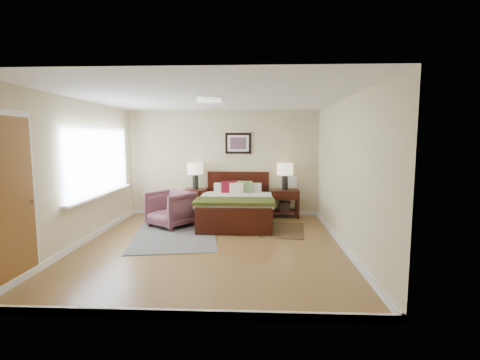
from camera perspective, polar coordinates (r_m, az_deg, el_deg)
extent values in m
plane|color=brown|center=(6.12, -4.79, -10.59)|extent=(5.00, 5.00, 0.00)
cube|color=#C9BA92|center=(8.35, -2.68, 2.81)|extent=(4.50, 0.04, 2.50)
cube|color=#C9BA92|center=(3.43, -10.34, -2.97)|extent=(4.50, 0.04, 2.50)
cube|color=#C9BA92|center=(6.56, -24.80, 1.12)|extent=(0.04, 5.00, 2.50)
cube|color=#C9BA92|center=(6.01, 16.89, 0.99)|extent=(0.04, 5.00, 2.50)
cube|color=white|center=(5.88, -5.03, 13.34)|extent=(4.50, 5.00, 0.02)
cube|color=silver|center=(7.16, -22.15, 2.87)|extent=(0.02, 2.72, 1.32)
cube|color=silver|center=(7.16, -22.05, 2.87)|extent=(0.01, 2.60, 1.20)
cube|color=silver|center=(7.21, -21.57, -2.12)|extent=(0.10, 2.72, 0.04)
cube|color=silver|center=(5.09, -33.61, -2.67)|extent=(0.01, 1.00, 2.18)
cube|color=brown|center=(5.09, -33.49, -3.11)|extent=(0.01, 0.90, 2.10)
cylinder|color=#999999|center=(5.39, -30.88, -3.00)|extent=(0.04, 0.04, 0.04)
cylinder|color=white|center=(5.88, -5.03, 12.95)|extent=(0.40, 0.40, 0.07)
cylinder|color=beige|center=(5.88, -5.03, 13.29)|extent=(0.44, 0.44, 0.01)
cube|color=black|center=(8.37, -0.28, -2.12)|extent=(1.47, 0.06, 1.03)
cube|color=black|center=(6.61, -1.09, -6.80)|extent=(1.47, 0.06, 0.51)
cube|color=black|center=(7.57, -5.90, -4.94)|extent=(0.06, 1.83, 0.17)
cube|color=black|center=(7.49, 4.68, -5.04)|extent=(0.06, 1.83, 0.17)
cube|color=beige|center=(7.48, -0.64, -4.12)|extent=(1.37, 1.81, 0.20)
cube|color=beige|center=(7.35, -0.68, -3.21)|extent=(1.55, 1.58, 0.09)
cube|color=#384213|center=(6.89, -0.90, -3.50)|extent=(1.59, 0.70, 0.06)
cube|color=beige|center=(8.13, -2.63, -1.35)|extent=(0.46, 0.18, 0.24)
cube|color=beige|center=(8.10, 1.90, -1.38)|extent=(0.46, 0.18, 0.24)
cube|color=#5E0A17|center=(8.00, -1.86, -1.21)|extent=(0.36, 0.17, 0.29)
cube|color=#65844C|center=(7.98, 0.77, -1.23)|extent=(0.36, 0.16, 0.29)
cube|color=beige|center=(7.91, -0.58, -1.43)|extent=(0.32, 0.13, 0.26)
cube|color=black|center=(8.28, -0.28, 6.04)|extent=(0.62, 0.03, 0.50)
cube|color=silver|center=(8.26, -0.29, 6.04)|extent=(0.50, 0.01, 0.38)
cube|color=#A52D23|center=(8.25, -0.29, 6.04)|extent=(0.38, 0.01, 0.28)
cube|color=black|center=(8.28, -7.30, -1.63)|extent=(0.55, 0.49, 0.05)
cube|color=black|center=(8.17, -9.21, -4.07)|extent=(0.05, 0.05, 0.60)
cube|color=black|center=(8.08, -5.83, -4.13)|extent=(0.05, 0.05, 0.60)
cube|color=black|center=(8.58, -8.62, -3.53)|extent=(0.05, 0.05, 0.60)
cube|color=black|center=(8.50, -5.41, -3.58)|extent=(0.05, 0.05, 0.60)
cube|color=black|center=(8.07, -7.57, -2.57)|extent=(0.49, 0.03, 0.14)
cube|color=black|center=(8.18, 7.36, -1.77)|extent=(0.65, 0.49, 0.05)
cube|color=black|center=(8.01, 5.35, -4.25)|extent=(0.05, 0.05, 0.60)
cube|color=black|center=(8.06, 9.54, -4.24)|extent=(0.05, 0.05, 0.60)
cube|color=black|center=(8.43, 5.21, -3.70)|extent=(0.05, 0.05, 0.60)
cube|color=black|center=(8.47, 9.19, -3.70)|extent=(0.05, 0.05, 0.60)
cube|color=black|center=(7.97, 7.48, -2.73)|extent=(0.59, 0.03, 0.14)
cube|color=black|center=(8.27, 7.31, -5.05)|extent=(0.59, 0.43, 0.03)
cube|color=black|center=(8.26, 7.31, -4.84)|extent=(0.24, 0.30, 0.03)
cube|color=black|center=(8.25, 7.32, -4.61)|extent=(0.24, 0.30, 0.03)
cube|color=black|center=(8.25, 7.32, -4.37)|extent=(0.24, 0.30, 0.03)
cube|color=black|center=(8.24, 7.32, -4.13)|extent=(0.24, 0.30, 0.03)
cube|color=black|center=(8.23, 7.33, -3.89)|extent=(0.24, 0.30, 0.03)
cube|color=black|center=(8.23, 7.33, -3.65)|extent=(0.24, 0.30, 0.03)
cylinder|color=black|center=(8.25, -7.32, -0.33)|extent=(0.14, 0.14, 0.32)
cylinder|color=black|center=(8.23, -7.34, 0.92)|extent=(0.02, 0.02, 0.06)
cylinder|color=beige|center=(8.22, -7.36, 1.89)|extent=(0.37, 0.37, 0.26)
cylinder|color=black|center=(8.16, 7.38, -0.45)|extent=(0.14, 0.14, 0.32)
cylinder|color=black|center=(8.14, 7.40, 0.80)|extent=(0.02, 0.02, 0.06)
cylinder|color=beige|center=(8.12, 7.41, 1.79)|extent=(0.37, 0.37, 0.26)
imported|color=brown|center=(7.42, -11.29, -4.66)|extent=(1.12, 1.13, 0.74)
cube|color=#0E2247|center=(6.75, -10.64, -8.99)|extent=(1.83, 2.34, 0.01)
cube|color=black|center=(7.10, 7.00, -8.13)|extent=(0.98, 1.35, 0.01)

